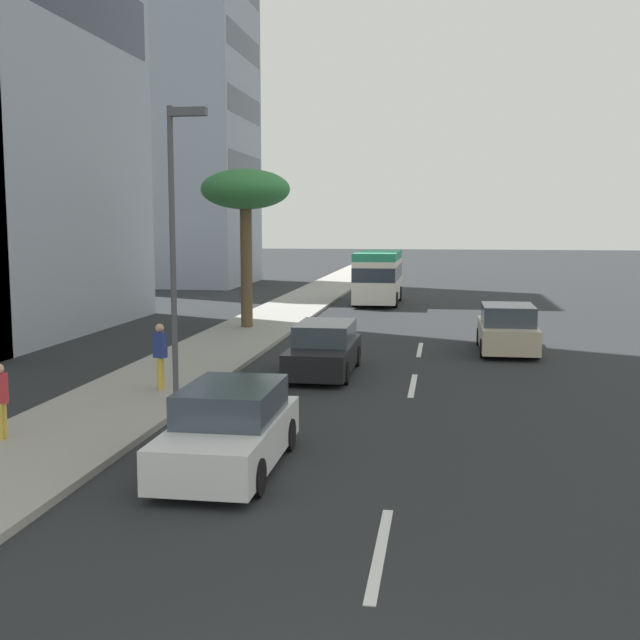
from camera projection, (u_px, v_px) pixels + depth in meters
name	position (u px, v px, depth m)	size (l,w,h in m)	color
ground_plane	(425.00, 321.00, 36.62)	(198.00, 198.00, 0.00)	#26282B
sidewalk_right	(275.00, 317.00, 37.69)	(162.00, 3.47, 0.15)	#9E9B93
lane_stripe_near	(380.00, 551.00, 11.01)	(3.20, 0.16, 0.01)	silver
lane_stripe_mid	(413.00, 385.00, 22.22)	(3.20, 0.16, 0.01)	silver
lane_stripe_far	(420.00, 350.00, 28.46)	(3.20, 0.16, 0.01)	silver
car_lead	(507.00, 330.00, 27.88)	(4.42, 1.95, 1.68)	beige
car_second	(324.00, 350.00, 23.91)	(4.71, 1.83, 1.53)	black
car_third	(230.00, 429.00, 14.68)	(4.38, 1.88, 1.54)	white
minibus_fourth	(378.00, 275.00, 44.31)	(6.49, 2.41, 2.91)	silver
pedestrian_near_lamp	(0.00, 398.00, 16.08)	(0.35, 0.39, 1.55)	gold
pedestrian_mid_block	(160.00, 353.00, 20.91)	(0.33, 0.38, 1.74)	gold
palm_tree	(246.00, 193.00, 32.93)	(3.69, 3.69, 6.56)	brown
street_lamp	(176.00, 222.00, 19.24)	(0.24, 0.97, 7.12)	#4C4C51
office_tower_far	(150.00, 37.00, 57.08)	(10.12, 13.90, 35.37)	#99A3B2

